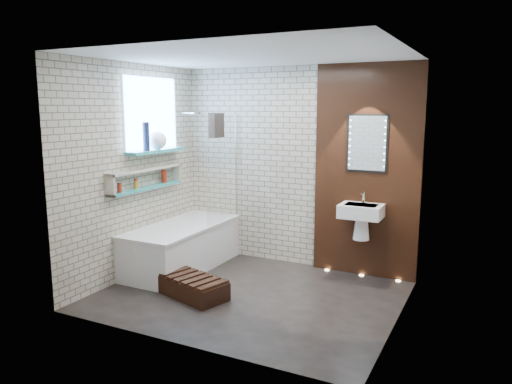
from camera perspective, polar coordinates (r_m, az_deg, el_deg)
The scene contains 15 objects.
ground at distance 5.60m, azimuth -0.70°, elevation -11.91°, with size 3.20×3.20×0.00m, color black.
room_shell at distance 5.26m, azimuth -0.73°, elevation 1.36°, with size 3.24×3.20×2.60m.
walnut_panel at distance 6.11m, azimuth 12.78°, elevation 2.31°, with size 1.30×0.06×2.60m, color black.
clerestory_window at distance 6.36m, azimuth -12.04°, elevation 8.05°, with size 0.18×1.00×0.94m.
display_niche at distance 6.24m, azimuth -12.67°, elevation 1.53°, with size 0.14×1.30×0.26m.
bathtub at distance 6.48m, azimuth -8.58°, elevation -6.27°, with size 0.79×1.74×0.70m.
bath_screen at distance 6.45m, azimuth -3.97°, elevation 2.73°, with size 0.01×0.78×1.40m, color white.
towel at distance 6.29m, azimuth -4.65°, elevation 7.75°, with size 0.09×0.24×0.31m, color #282320.
shower_head at distance 6.68m, azimuth -7.00°, elevation 9.11°, with size 0.18×0.18×0.02m, color silver.
washbasin at distance 6.01m, azimuth 12.14°, elevation -2.74°, with size 0.50×0.36×0.58m.
led_mirror at distance 6.04m, azimuth 12.82°, elevation 5.56°, with size 0.50×0.02×0.70m.
walnut_step at distance 5.61m, azimuth -7.69°, elevation -10.86°, with size 0.90×0.40×0.20m, color black.
niche_bottles at distance 6.28m, azimuth -12.41°, elevation 1.32°, with size 0.07×0.90×0.17m.
sill_vases at distance 6.31m, azimuth -11.61°, elevation 5.99°, with size 0.23×0.38×0.35m.
floor_uplights at distance 6.34m, azimuth 12.18°, elevation -9.44°, with size 0.96×0.06×0.01m.
Camera 1 is at (2.39, -4.62, 2.07)m, focal length 34.35 mm.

